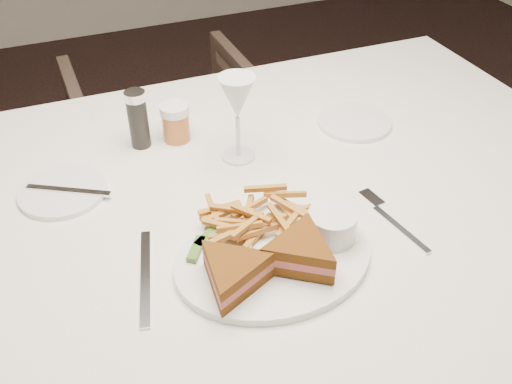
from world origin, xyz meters
name	(u,v)px	position (x,y,z in m)	size (l,w,h in m)	color
ground	(313,316)	(0.00, 0.00, 0.00)	(5.00, 5.00, 0.00)	black
table	(247,329)	(-0.31, -0.25, 0.38)	(1.50, 1.00, 0.75)	white
chair_far	(170,138)	(-0.24, 0.68, 0.31)	(0.61, 0.57, 0.63)	#44332A
table_setting	(251,205)	(-0.33, -0.31, 0.79)	(0.78, 0.62, 0.18)	white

